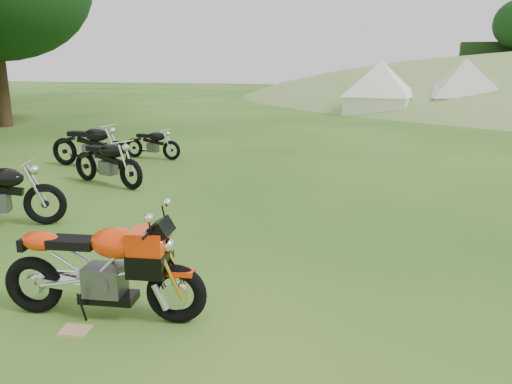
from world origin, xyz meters
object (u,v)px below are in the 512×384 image
(sport_motorcycle, at_px, (101,261))
(vintage_moto_c, at_px, (90,144))
(vintage_moto_b, at_px, (107,161))
(plywood_board, at_px, (75,330))
(tent_left, at_px, (380,88))
(tent_mid, at_px, (464,88))
(vintage_moto_d, at_px, (152,143))

(sport_motorcycle, relative_size, vintage_moto_c, 0.92)
(vintage_moto_b, bearing_deg, plywood_board, -42.75)
(plywood_board, distance_m, vintage_moto_b, 6.21)
(plywood_board, distance_m, tent_left, 23.14)
(vintage_moto_c, bearing_deg, plywood_board, -55.46)
(plywood_board, bearing_deg, tent_left, 85.85)
(tent_mid, bearing_deg, sport_motorcycle, -110.27)
(vintage_moto_d, distance_m, tent_mid, 17.66)
(tent_left, relative_size, tent_mid, 0.98)
(vintage_moto_c, relative_size, vintage_moto_d, 1.32)
(vintage_moto_d, bearing_deg, sport_motorcycle, -61.05)
(plywood_board, distance_m, vintage_moto_c, 8.31)
(sport_motorcycle, bearing_deg, plywood_board, -117.78)
(plywood_board, relative_size, vintage_moto_b, 0.13)
(plywood_board, bearing_deg, sport_motorcycle, 70.57)
(plywood_board, height_order, vintage_moto_b, vintage_moto_b)
(tent_left, bearing_deg, vintage_moto_b, -96.18)
(sport_motorcycle, height_order, tent_left, tent_left)
(sport_motorcycle, distance_m, tent_mid, 23.76)
(vintage_moto_c, height_order, tent_left, tent_left)
(sport_motorcycle, height_order, plywood_board, sport_motorcycle)
(sport_motorcycle, distance_m, vintage_moto_c, 8.08)
(vintage_moto_b, xyz_separation_m, vintage_moto_d, (-0.55, 3.04, -0.09))
(sport_motorcycle, xyz_separation_m, tent_mid, (5.56, 23.08, 0.77))
(sport_motorcycle, xyz_separation_m, vintage_moto_b, (-3.16, 5.05, -0.08))
(plywood_board, bearing_deg, vintage_moto_d, 113.07)
(vintage_moto_c, distance_m, vintage_moto_d, 1.74)
(plywood_board, xyz_separation_m, tent_mid, (5.68, 23.43, 1.36))
(tent_mid, bearing_deg, tent_left, 178.75)
(plywood_board, xyz_separation_m, vintage_moto_b, (-3.04, 5.39, 0.51))
(sport_motorcycle, relative_size, vintage_moto_b, 1.01)
(vintage_moto_b, bearing_deg, sport_motorcycle, -40.13)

